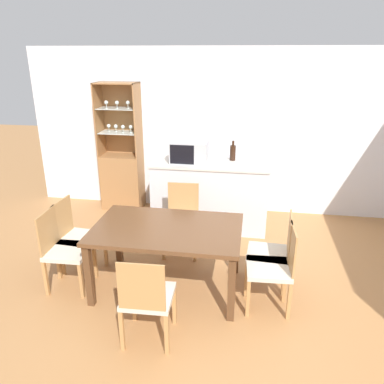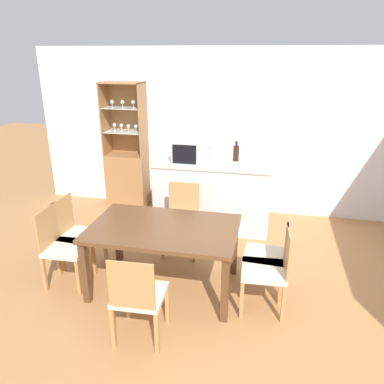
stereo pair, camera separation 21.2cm
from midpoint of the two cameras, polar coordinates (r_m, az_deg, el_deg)
name	(u,v)px [view 1 (the left image)]	position (r m, az deg, el deg)	size (l,w,h in m)	color
ground_plane	(223,307)	(4.04, 3.25, -17.09)	(18.00, 18.00, 0.00)	#B27A47
wall_back	(240,133)	(5.94, 6.29, 8.92)	(6.80, 0.06, 2.55)	silver
kitchen_counter	(210,195)	(5.49, 1.64, -0.47)	(1.68, 0.64, 0.99)	silver
display_cabinet	(122,172)	(6.29, -11.53, 3.00)	(0.65, 0.39, 2.03)	#A37042
dining_table	(167,234)	(4.00, -5.33, -6.47)	(1.56, 0.98, 0.74)	brown
dining_chair_head_near	(147,298)	(3.43, -8.71, -15.66)	(0.45, 0.45, 0.89)	beige
dining_chair_head_far	(182,219)	(4.80, -2.85, -4.19)	(0.45, 0.45, 0.89)	beige
dining_chair_side_left_near	(65,250)	(4.36, -20.20, -8.25)	(0.45, 0.45, 0.89)	beige
dining_chair_side_right_far	(272,253)	(4.11, 10.69, -9.11)	(0.46, 0.46, 0.89)	beige
dining_chair_side_right_near	(273,267)	(3.86, 10.75, -11.22)	(0.46, 0.46, 0.89)	beige
dining_chair_side_left_far	(77,237)	(4.59, -18.43, -6.53)	(0.46, 0.46, 0.89)	beige
microwave	(189,152)	(5.32, -1.57, 6.14)	(0.52, 0.35, 0.31)	#B7BABF
wine_bottle	(233,152)	(5.45, 5.12, 6.03)	(0.08, 0.08, 0.29)	black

